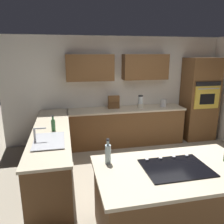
% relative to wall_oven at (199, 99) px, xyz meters
% --- Properties ---
extents(ground_plane, '(14.00, 14.00, 0.00)m').
position_rel_wall_oven_xyz_m(ground_plane, '(1.85, 1.72, -1.05)').
color(ground_plane, '#9E937F').
extents(wall_back, '(6.00, 0.44, 2.60)m').
position_rel_wall_oven_xyz_m(wall_back, '(1.91, -0.34, 0.38)').
color(wall_back, white).
rests_on(wall_back, ground).
extents(lower_cabinets_back, '(2.80, 0.60, 0.86)m').
position_rel_wall_oven_xyz_m(lower_cabinets_back, '(1.95, -0.00, -0.62)').
color(lower_cabinets_back, brown).
rests_on(lower_cabinets_back, ground).
extents(countertop_back, '(2.84, 0.64, 0.04)m').
position_rel_wall_oven_xyz_m(countertop_back, '(1.95, -0.00, -0.17)').
color(countertop_back, beige).
rests_on(countertop_back, lower_cabinets_back).
extents(lower_cabinets_side, '(0.60, 2.90, 0.86)m').
position_rel_wall_oven_xyz_m(lower_cabinets_side, '(3.67, 1.17, -0.62)').
color(lower_cabinets_side, brown).
rests_on(lower_cabinets_side, ground).
extents(countertop_side, '(0.64, 2.94, 0.04)m').
position_rel_wall_oven_xyz_m(countertop_side, '(3.67, 1.17, -0.17)').
color(countertop_side, beige).
rests_on(countertop_side, lower_cabinets_side).
extents(island_base, '(1.80, 1.00, 0.86)m').
position_rel_wall_oven_xyz_m(island_base, '(2.18, 2.93, -0.62)').
color(island_base, brown).
rests_on(island_base, ground).
extents(island_top, '(1.88, 1.08, 0.04)m').
position_rel_wall_oven_xyz_m(island_top, '(2.18, 2.93, -0.17)').
color(island_top, beige).
rests_on(island_top, island_base).
extents(wall_oven, '(0.80, 0.66, 2.09)m').
position_rel_wall_oven_xyz_m(wall_oven, '(0.00, 0.00, 0.00)').
color(wall_oven, brown).
rests_on(wall_oven, ground).
extents(sink_unit, '(0.46, 0.70, 0.23)m').
position_rel_wall_oven_xyz_m(sink_unit, '(3.68, 1.77, -0.13)').
color(sink_unit, '#515456').
rests_on(sink_unit, countertop_side).
extents(cooktop, '(0.76, 0.56, 0.03)m').
position_rel_wall_oven_xyz_m(cooktop, '(2.18, 2.92, -0.14)').
color(cooktop, black).
rests_on(cooktop, island_top).
extents(blender, '(0.15, 0.15, 0.31)m').
position_rel_wall_oven_xyz_m(blender, '(1.60, 0.01, -0.01)').
color(blender, beige).
rests_on(blender, countertop_back).
extents(spice_rack, '(0.27, 0.11, 0.31)m').
position_rel_wall_oven_xyz_m(spice_rack, '(2.25, -0.08, 0.01)').
color(spice_rack, brown).
rests_on(spice_rack, countertop_back).
extents(kettle, '(0.15, 0.15, 0.19)m').
position_rel_wall_oven_xyz_m(kettle, '(1.00, 0.01, -0.06)').
color(kettle, '#B7BABF').
rests_on(kettle, countertop_back).
extents(dish_soap_bottle, '(0.07, 0.07, 0.28)m').
position_rel_wall_oven_xyz_m(dish_soap_bottle, '(3.62, 1.29, -0.04)').
color(dish_soap_bottle, '#336B38').
rests_on(dish_soap_bottle, countertop_side).
extents(oil_bottle, '(0.07, 0.07, 0.31)m').
position_rel_wall_oven_xyz_m(oil_bottle, '(2.93, 2.64, -0.02)').
color(oil_bottle, silver).
rests_on(oil_bottle, island_top).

